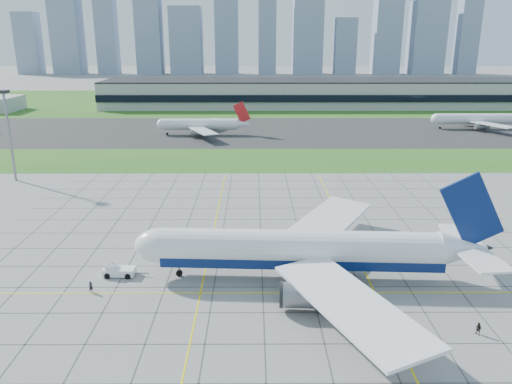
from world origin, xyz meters
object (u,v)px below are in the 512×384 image
Objects in this scene: distant_jet_2 at (477,119)px; crew_near at (91,287)px; airliner at (303,250)px; pushback_tug at (118,270)px; distant_jet_1 at (201,124)px; crew_far at (479,329)px; light_mast at (8,124)px.

crew_near is at bearing -129.87° from distant_jet_2.
pushback_tug is (-31.60, 1.27, -4.27)m from airliner.
airliner is at bearing 0.60° from pushback_tug.
crew_far is at bearing -70.58° from distant_jet_1.
light_mast reaches higher than distant_jet_1.
pushback_tug is at bearing -130.36° from distant_jet_2.
distant_jet_1 is at bearing 162.76° from crew_far.
pushback_tug reaches higher than crew_far.
distant_jet_2 reaches higher than pushback_tug.
light_mast is 0.60× the size of distant_jet_2.
distant_jet_2 is at bearing 6.65° from distant_jet_1.
crew_near is (-2.78, -5.89, -0.01)m from pushback_tug.
airliner reaches higher than crew_far.
airliner is 32.21× the size of crew_near.
pushback_tug reaches higher than crew_near.
crew_near is 198.47m from distant_jet_2.
airliner is 34.95m from crew_near.
distant_jet_2 is at bearing 26.80° from light_mast.
distant_jet_2 is (92.83, 147.68, -0.74)m from airliner.
light_mast is 3.27× the size of pushback_tug.
pushback_tug is at bearing -179.40° from airliner.
crew_far is at bearing -60.87° from crew_near.
distant_jet_1 is 124.03m from distant_jet_2.
airliner is at bearing -77.17° from distant_jet_1.
light_mast reaches higher than crew_near.
distant_jet_1 is at bearing 92.38° from pushback_tug.
airliner is 7.85× the size of pushback_tug.
pushback_tug is 132.09m from distant_jet_1.
airliner reaches higher than crew_near.
crew_near is 0.04× the size of distant_jet_2.
light_mast is at bearing 144.01° from airliner.
airliner is 28.59m from crew_far.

